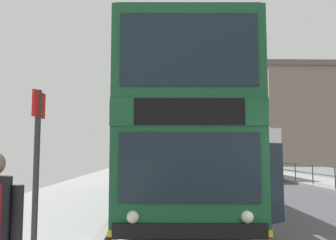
% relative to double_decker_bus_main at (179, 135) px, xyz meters
% --- Properties ---
extents(double_decker_bus_main, '(3.30, 11.06, 4.28)m').
position_rel_double_decker_bus_main_xyz_m(double_decker_bus_main, '(0.00, 0.00, 0.00)').
color(double_decker_bus_main, '#19512D').
rests_on(double_decker_bus_main, ground).
extents(background_bus_far_lane, '(2.76, 9.32, 3.16)m').
position_rel_double_decker_bus_main_xyz_m(background_bus_far_lane, '(5.53, 14.35, -0.52)').
color(background_bus_far_lane, white).
rests_on(background_bus_far_lane, ground).
extents(bus_stop_sign_near, '(0.08, 0.44, 2.41)m').
position_rel_double_decker_bus_main_xyz_m(bus_stop_sign_near, '(-2.30, -6.27, -0.61)').
color(bus_stop_sign_near, '#2D2D33').
rests_on(bus_stop_sign_near, ground).
extents(bare_tree_far_00, '(2.17, 2.98, 5.12)m').
position_rel_double_decker_bus_main_xyz_m(bare_tree_far_00, '(8.97, 26.43, 0.42)').
color(bare_tree_far_00, '#423328').
rests_on(bare_tree_far_00, ground).
extents(background_building_00, '(11.62, 15.48, 13.46)m').
position_rel_double_decker_bus_main_xyz_m(background_building_00, '(18.79, 40.16, 4.51)').
color(background_building_00, slate).
rests_on(background_building_00, ground).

